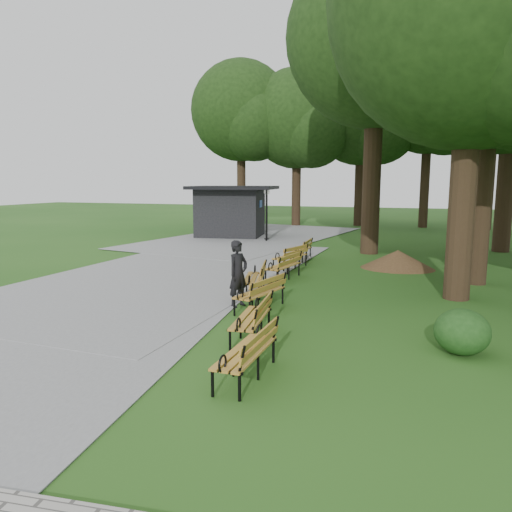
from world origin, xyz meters
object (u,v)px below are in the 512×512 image
(bench_6, at_px, (301,250))
(lawn_tree_0, at_px, (475,1))
(lawn_tree_1, at_px, (492,55))
(lawn_tree_2, at_px, (377,37))
(dirt_mound, at_px, (398,259))
(bench_4, at_px, (283,266))
(bench_0, at_px, (246,353))
(lamp_post, at_px, (267,203))
(bench_1, at_px, (251,319))
(kiosk, at_px, (230,211))
(bench_5, at_px, (290,257))
(bench_3, at_px, (254,278))
(bench_2, at_px, (260,293))
(person, at_px, (238,274))

(bench_6, bearing_deg, lawn_tree_0, 46.67)
(lawn_tree_1, bearing_deg, lawn_tree_2, 124.82)
(dirt_mound, xyz_separation_m, bench_4, (-3.53, -3.31, 0.09))
(bench_0, distance_m, bench_4, 8.26)
(lamp_post, xyz_separation_m, lawn_tree_1, (9.80, -8.85, 4.88))
(bench_1, bearing_deg, lawn_tree_1, 139.90)
(kiosk, xyz_separation_m, dirt_mound, (9.86, -7.83, -1.14))
(bench_5, bearing_deg, bench_3, 16.47)
(bench_4, distance_m, lawn_tree_1, 8.96)
(bench_2, height_order, lawn_tree_2, lawn_tree_2)
(dirt_mound, bearing_deg, bench_1, -104.66)
(bench_1, distance_m, bench_3, 4.16)
(bench_3, xyz_separation_m, bench_4, (0.25, 2.23, 0.00))
(bench_4, bearing_deg, person, 7.77)
(kiosk, bearing_deg, person, -75.98)
(bench_5, relative_size, lawn_tree_1, 0.19)
(bench_2, height_order, bench_4, same)
(bench_3, relative_size, lawn_tree_0, 0.16)
(bench_0, distance_m, lawn_tree_0, 10.78)
(bench_1, bearing_deg, bench_2, -172.36)
(person, bearing_deg, lawn_tree_2, 9.61)
(dirt_mound, bearing_deg, bench_2, -112.87)
(bench_0, relative_size, bench_4, 1.00)
(bench_2, xyz_separation_m, lawn_tree_0, (4.81, 2.84, 7.31))
(dirt_mound, distance_m, bench_4, 4.84)
(bench_3, bearing_deg, kiosk, -169.05)
(bench_3, bearing_deg, bench_2, 10.02)
(dirt_mound, bearing_deg, bench_3, -124.33)
(bench_2, xyz_separation_m, bench_5, (-0.78, 5.98, 0.00))
(bench_0, bearing_deg, lawn_tree_2, 179.11)
(dirt_mound, height_order, bench_5, bench_5)
(dirt_mound, distance_m, bench_5, 4.03)
(person, distance_m, bench_5, 5.85)
(bench_5, distance_m, lawn_tree_0, 9.73)
(lawn_tree_1, bearing_deg, lamp_post, 137.90)
(bench_4, bearing_deg, bench_0, 21.43)
(person, height_order, bench_4, person)
(lawn_tree_2, bearing_deg, bench_3, -104.70)
(dirt_mound, bearing_deg, bench_0, -99.47)
(bench_0, xyz_separation_m, bench_1, (-0.58, 1.91, 0.00))
(kiosk, xyz_separation_m, bench_2, (6.82, -15.06, -1.05))
(dirt_mound, xyz_separation_m, lawn_tree_0, (1.77, -4.39, 7.41))
(kiosk, xyz_separation_m, lawn_tree_2, (8.47, -4.27, 7.79))
(bench_1, height_order, bench_6, same)
(dirt_mound, height_order, lawn_tree_1, lawn_tree_1)
(bench_0, xyz_separation_m, bench_2, (-1.15, 4.18, 0.00))
(person, xyz_separation_m, lawn_tree_0, (5.45, 2.70, 6.89))
(kiosk, distance_m, bench_1, 18.86)
(lawn_tree_0, bearing_deg, bench_1, -129.75)
(bench_0, height_order, bench_3, same)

